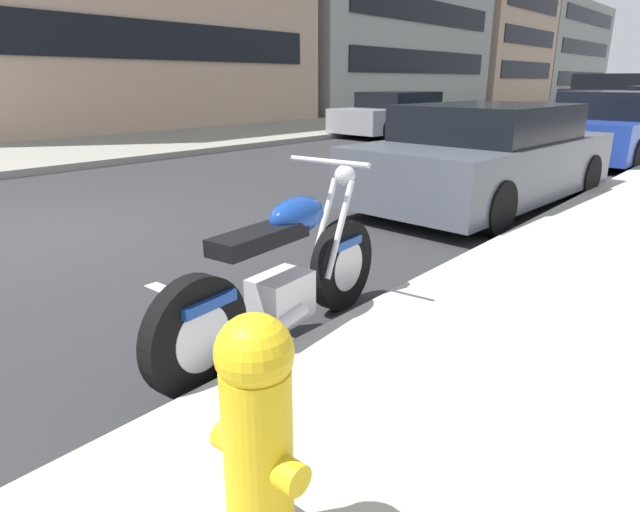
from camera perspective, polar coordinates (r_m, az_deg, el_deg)
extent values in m
plane|color=#28282B|center=(6.75, -28.11, 1.97)|extent=(260.00, 260.00, 0.00)
cube|color=gray|center=(19.14, -0.92, 13.43)|extent=(120.00, 5.00, 0.14)
cube|color=silver|center=(3.91, -8.76, -6.69)|extent=(0.12, 2.20, 0.01)
cylinder|color=black|center=(3.97, 2.36, -0.96)|extent=(0.68, 0.17, 0.67)
cylinder|color=silver|center=(3.97, 2.36, -0.96)|extent=(0.38, 0.15, 0.37)
cylinder|color=black|center=(2.97, -12.98, -8.27)|extent=(0.68, 0.17, 0.67)
cylinder|color=silver|center=(2.97, -12.98, -8.27)|extent=(0.38, 0.15, 0.37)
cube|color=silver|center=(3.43, -4.15, -4.39)|extent=(0.42, 0.30, 0.30)
cube|color=black|center=(3.16, -6.40, 1.94)|extent=(0.70, 0.28, 0.10)
ellipsoid|color=navy|center=(3.41, -2.42, 4.29)|extent=(0.50, 0.28, 0.24)
cube|color=navy|center=(2.92, -12.50, -4.69)|extent=(0.38, 0.21, 0.06)
cube|color=navy|center=(3.89, 2.24, 1.53)|extent=(0.33, 0.19, 0.06)
cylinder|color=silver|center=(3.79, 0.31, 3.14)|extent=(0.34, 0.07, 0.65)
cylinder|color=silver|center=(3.72, 2.08, 2.81)|extent=(0.34, 0.07, 0.65)
cylinder|color=silver|center=(3.63, 0.95, 9.97)|extent=(0.09, 0.62, 0.04)
sphere|color=silver|center=(3.82, 2.66, 8.52)|extent=(0.15, 0.15, 0.15)
cylinder|color=silver|center=(3.19, -5.60, -8.30)|extent=(0.71, 0.15, 0.16)
cube|color=#4C515B|center=(7.75, 17.20, 9.09)|extent=(4.35, 2.09, 0.72)
cube|color=black|center=(7.65, 17.45, 13.39)|extent=(2.32, 1.83, 0.45)
cylinder|color=black|center=(9.41, 16.37, 9.32)|extent=(0.63, 0.25, 0.62)
cylinder|color=black|center=(8.76, 26.33, 7.58)|extent=(0.63, 0.25, 0.62)
cylinder|color=black|center=(7.06, 5.54, 7.25)|extent=(0.63, 0.25, 0.62)
cylinder|color=black|center=(6.18, 18.10, 4.87)|extent=(0.63, 0.25, 0.62)
cube|color=navy|center=(13.18, 28.34, 11.19)|extent=(4.48, 1.92, 0.73)
cube|color=black|center=(13.09, 28.70, 13.89)|extent=(2.16, 1.71, 0.53)
cylinder|color=black|center=(14.82, 26.61, 11.14)|extent=(0.63, 0.24, 0.62)
cylinder|color=black|center=(12.04, 22.57, 10.46)|extent=(0.63, 0.24, 0.62)
cylinder|color=black|center=(11.59, 30.23, 9.16)|extent=(0.63, 0.24, 0.62)
cylinder|color=black|center=(19.99, 30.68, 11.87)|extent=(0.63, 0.24, 0.62)
cylinder|color=black|center=(16.96, 29.02, 11.44)|extent=(0.63, 0.24, 0.62)
cube|color=black|center=(34.54, 28.19, 14.57)|extent=(2.06, 4.91, 0.90)
cube|color=black|center=(34.53, 28.41, 15.96)|extent=(1.92, 3.54, 0.79)
cylinder|color=black|center=(34.15, 24.97, 14.40)|extent=(0.27, 0.76, 0.76)
cylinder|color=black|center=(35.85, 25.85, 14.38)|extent=(0.27, 0.76, 0.76)
cylinder|color=black|center=(33.31, 30.52, 13.56)|extent=(0.27, 0.76, 0.76)
cube|color=gray|center=(17.35, 8.13, 14.20)|extent=(4.58, 2.15, 0.68)
cube|color=black|center=(17.37, 8.35, 16.07)|extent=(2.39, 1.83, 0.46)
cylinder|color=black|center=(15.71, 7.19, 13.15)|extent=(0.64, 0.27, 0.62)
cylinder|color=black|center=(16.77, 2.67, 13.57)|extent=(0.64, 0.27, 0.62)
cylinder|color=black|center=(18.10, 13.13, 13.47)|extent=(0.64, 0.27, 0.62)
cylinder|color=black|center=(19.02, 8.86, 13.92)|extent=(0.64, 0.27, 0.62)
cylinder|color=gold|center=(1.83, -6.49, -21.08)|extent=(0.22, 0.22, 0.67)
sphere|color=gold|center=(1.61, -6.99, -10.14)|extent=(0.24, 0.24, 0.24)
cylinder|color=gold|center=(1.90, -9.57, -18.40)|extent=(0.10, 0.08, 0.10)
cylinder|color=gold|center=(1.73, -3.11, -22.23)|extent=(0.10, 0.08, 0.10)
cube|color=black|center=(18.16, -15.86, 21.06)|extent=(11.80, 0.06, 1.10)
cube|color=#939993|center=(33.09, 2.37, 25.19)|extent=(15.28, 10.97, 11.43)
cube|color=black|center=(29.73, 11.15, 19.50)|extent=(12.83, 0.06, 1.10)
cube|color=black|center=(29.89, 11.45, 24.02)|extent=(12.83, 0.06, 1.10)
cube|color=tan|center=(44.33, 15.58, 22.16)|extent=(10.59, 9.12, 10.46)
cube|color=black|center=(42.36, 21.09, 17.88)|extent=(8.89, 0.06, 1.10)
cube|color=black|center=(42.45, 21.44, 20.79)|extent=(8.89, 0.06, 1.10)
cube|color=black|center=(42.65, 21.80, 23.67)|extent=(8.89, 0.06, 1.10)
cube|color=#939993|center=(56.70, 20.47, 19.46)|extent=(15.22, 11.41, 8.02)
cube|color=black|center=(54.81, 26.01, 16.52)|extent=(12.78, 0.06, 1.10)
cube|color=black|center=(54.88, 26.39, 19.09)|extent=(12.78, 0.06, 1.10)
cube|color=black|center=(55.05, 26.77, 21.65)|extent=(12.78, 0.06, 1.10)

